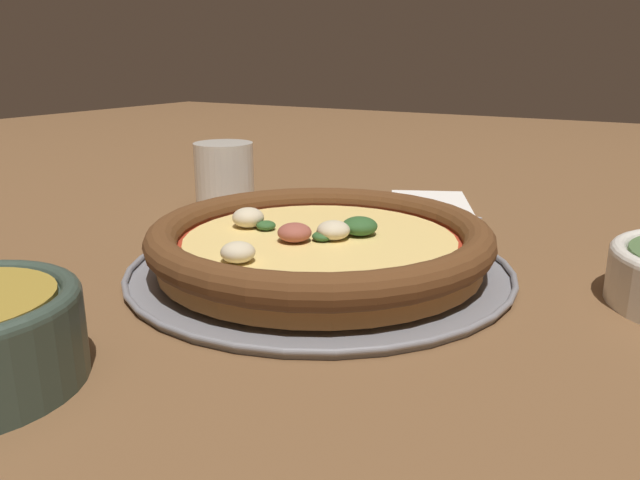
{
  "coord_description": "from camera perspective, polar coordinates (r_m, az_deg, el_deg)",
  "views": [
    {
      "loc": [
        -0.45,
        -0.26,
        0.19
      ],
      "look_at": [
        0.0,
        0.0,
        0.03
      ],
      "focal_mm": 35.0,
      "sensor_mm": 36.0,
      "label": 1
    }
  ],
  "objects": [
    {
      "name": "napkin",
      "position": [
        0.81,
        10.05,
        3.41
      ],
      "size": [
        0.17,
        0.15,
        0.01
      ],
      "rotation": [
        0.0,
        0.0,
        0.43
      ],
      "color": "white",
      "rests_on": "ground_plane"
    },
    {
      "name": "fork",
      "position": [
        0.79,
        8.47,
        3.05
      ],
      "size": [
        0.04,
        0.16,
        0.0
      ],
      "rotation": [
        0.0,
        0.0,
        7.68
      ],
      "color": "#B7B7BC",
      "rests_on": "ground_plane"
    },
    {
      "name": "pizza_tray",
      "position": [
        0.55,
        0.0,
        -2.56
      ],
      "size": [
        0.34,
        0.34,
        0.01
      ],
      "color": "gray",
      "rests_on": "ground_plane"
    },
    {
      "name": "drinking_cup",
      "position": [
        0.79,
        -8.73,
        5.88
      ],
      "size": [
        0.07,
        0.07,
        0.08
      ],
      "color": "silver",
      "rests_on": "ground_plane"
    },
    {
      "name": "pizza",
      "position": [
        0.54,
        -0.03,
        -0.16
      ],
      "size": [
        0.3,
        0.3,
        0.04
      ],
      "color": "#A86B33",
      "rests_on": "pizza_tray"
    },
    {
      "name": "ground_plane",
      "position": [
        0.55,
        0.0,
        -2.97
      ],
      "size": [
        3.0,
        3.0,
        0.0
      ],
      "primitive_type": "plane",
      "color": "brown"
    }
  ]
}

